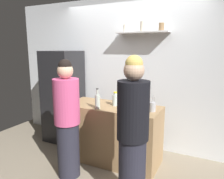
{
  "coord_description": "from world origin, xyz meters",
  "views": [
    {
      "loc": [
        1.4,
        -2.31,
        1.75
      ],
      "look_at": [
        -0.01,
        0.53,
        1.13
      ],
      "focal_mm": 34.71,
      "sensor_mm": 36.0,
      "label": 1
    }
  ],
  "objects_px": {
    "person_blonde": "(133,135)",
    "wine_bottle_pale_glass": "(98,101)",
    "utensil_holder": "(152,107)",
    "wine_bottle_green_glass": "(145,107)",
    "person_pink_top": "(67,121)",
    "baking_pan": "(133,105)",
    "refrigerator": "(63,96)",
    "water_bottle_plastic": "(115,100)"
  },
  "relations": [
    {
      "from": "wine_bottle_pale_glass",
      "to": "baking_pan",
      "type": "bearing_deg",
      "value": 40.08
    },
    {
      "from": "baking_pan",
      "to": "wine_bottle_green_glass",
      "type": "height_order",
      "value": "wine_bottle_green_glass"
    },
    {
      "from": "utensil_holder",
      "to": "wine_bottle_pale_glass",
      "type": "bearing_deg",
      "value": -163.53
    },
    {
      "from": "water_bottle_plastic",
      "to": "refrigerator",
      "type": "bearing_deg",
      "value": 166.73
    },
    {
      "from": "utensil_holder",
      "to": "wine_bottle_green_glass",
      "type": "xyz_separation_m",
      "value": [
        -0.05,
        -0.18,
        0.04
      ]
    },
    {
      "from": "person_blonde",
      "to": "utensil_holder",
      "type": "bearing_deg",
      "value": -19.54
    },
    {
      "from": "wine_bottle_green_glass",
      "to": "person_pink_top",
      "type": "xyz_separation_m",
      "value": [
        -0.92,
        -0.44,
        -0.2
      ]
    },
    {
      "from": "person_blonde",
      "to": "wine_bottle_pale_glass",
      "type": "bearing_deg",
      "value": 33.36
    },
    {
      "from": "refrigerator",
      "to": "utensil_holder",
      "type": "height_order",
      "value": "refrigerator"
    },
    {
      "from": "refrigerator",
      "to": "baking_pan",
      "type": "bearing_deg",
      "value": -8.01
    },
    {
      "from": "refrigerator",
      "to": "person_blonde",
      "type": "relative_size",
      "value": 1.01
    },
    {
      "from": "utensil_holder",
      "to": "wine_bottle_green_glass",
      "type": "height_order",
      "value": "wine_bottle_green_glass"
    },
    {
      "from": "refrigerator",
      "to": "water_bottle_plastic",
      "type": "xyz_separation_m",
      "value": [
        1.23,
        -0.29,
        0.13
      ]
    },
    {
      "from": "refrigerator",
      "to": "baking_pan",
      "type": "xyz_separation_m",
      "value": [
        1.49,
        -0.21,
        0.06
      ]
    },
    {
      "from": "wine_bottle_pale_glass",
      "to": "person_pink_top",
      "type": "bearing_deg",
      "value": -119.93
    },
    {
      "from": "refrigerator",
      "to": "person_blonde",
      "type": "bearing_deg",
      "value": -31.42
    },
    {
      "from": "refrigerator",
      "to": "wine_bottle_green_glass",
      "type": "xyz_separation_m",
      "value": [
        1.76,
        -0.52,
        0.14
      ]
    },
    {
      "from": "baking_pan",
      "to": "wine_bottle_green_glass",
      "type": "xyz_separation_m",
      "value": [
        0.28,
        -0.31,
        0.08
      ]
    },
    {
      "from": "person_blonde",
      "to": "person_pink_top",
      "type": "bearing_deg",
      "value": 61.09
    },
    {
      "from": "person_pink_top",
      "to": "water_bottle_plastic",
      "type": "bearing_deg",
      "value": -179.32
    },
    {
      "from": "wine_bottle_pale_glass",
      "to": "water_bottle_plastic",
      "type": "bearing_deg",
      "value": 60.14
    },
    {
      "from": "wine_bottle_green_glass",
      "to": "person_pink_top",
      "type": "distance_m",
      "value": 1.04
    },
    {
      "from": "water_bottle_plastic",
      "to": "person_pink_top",
      "type": "distance_m",
      "value": 0.8
    },
    {
      "from": "wine_bottle_green_glass",
      "to": "person_blonde",
      "type": "relative_size",
      "value": 0.17
    },
    {
      "from": "wine_bottle_pale_glass",
      "to": "person_pink_top",
      "type": "height_order",
      "value": "person_pink_top"
    },
    {
      "from": "refrigerator",
      "to": "water_bottle_plastic",
      "type": "relative_size",
      "value": 7.92
    },
    {
      "from": "refrigerator",
      "to": "person_pink_top",
      "type": "xyz_separation_m",
      "value": [
        0.84,
        -0.96,
        -0.06
      ]
    },
    {
      "from": "wine_bottle_pale_glass",
      "to": "person_pink_top",
      "type": "relative_size",
      "value": 0.19
    },
    {
      "from": "baking_pan",
      "to": "person_pink_top",
      "type": "height_order",
      "value": "person_pink_top"
    },
    {
      "from": "wine_bottle_green_glass",
      "to": "person_pink_top",
      "type": "height_order",
      "value": "person_pink_top"
    },
    {
      "from": "baking_pan",
      "to": "person_blonde",
      "type": "distance_m",
      "value": 0.97
    },
    {
      "from": "wine_bottle_pale_glass",
      "to": "utensil_holder",
      "type": "bearing_deg",
      "value": 16.47
    },
    {
      "from": "utensil_holder",
      "to": "person_pink_top",
      "type": "xyz_separation_m",
      "value": [
        -0.98,
        -0.62,
        -0.16
      ]
    },
    {
      "from": "baking_pan",
      "to": "person_pink_top",
      "type": "relative_size",
      "value": 0.21
    },
    {
      "from": "wine_bottle_green_glass",
      "to": "baking_pan",
      "type": "bearing_deg",
      "value": 131.25
    },
    {
      "from": "refrigerator",
      "to": "wine_bottle_green_glass",
      "type": "distance_m",
      "value": 1.85
    },
    {
      "from": "utensil_holder",
      "to": "person_blonde",
      "type": "distance_m",
      "value": 0.78
    },
    {
      "from": "wine_bottle_pale_glass",
      "to": "wine_bottle_green_glass",
      "type": "distance_m",
      "value": 0.69
    },
    {
      "from": "baking_pan",
      "to": "person_pink_top",
      "type": "xyz_separation_m",
      "value": [
        -0.65,
        -0.76,
        -0.12
      ]
    },
    {
      "from": "baking_pan",
      "to": "utensil_holder",
      "type": "xyz_separation_m",
      "value": [
        0.33,
        -0.13,
        0.04
      ]
    },
    {
      "from": "wine_bottle_green_glass",
      "to": "wine_bottle_pale_glass",
      "type": "bearing_deg",
      "value": -177.04
    },
    {
      "from": "baking_pan",
      "to": "person_pink_top",
      "type": "distance_m",
      "value": 1.0
    }
  ]
}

